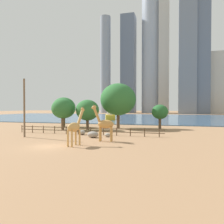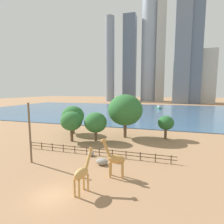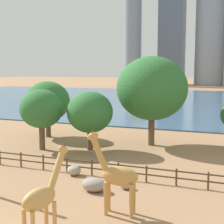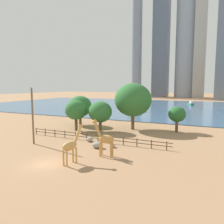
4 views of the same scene
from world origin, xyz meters
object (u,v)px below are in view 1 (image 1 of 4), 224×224
tree_right_tall (118,99)px  boat_sailboat (161,115)px  tree_left_large (87,110)px  boat_ferry (110,116)px  giraffe_companion (75,127)px  tree_center_broad (63,109)px  boulder_small (107,135)px  utility_pole (24,108)px  boulder_near_fence (93,134)px  boulder_by_pole (82,132)px  tree_left_small (160,112)px  tree_right_small (64,108)px  giraffe_tall (104,124)px

tree_right_tall → boat_sailboat: 66.98m
tree_right_tall → tree_left_large: bearing=-139.3°
boat_ferry → giraffe_companion: bearing=-7.0°
giraffe_companion → tree_center_broad: bearing=45.1°
boulder_small → tree_right_tall: 15.85m
utility_pole → tree_center_broad: utility_pole is taller
boulder_near_fence → boulder_by_pole: size_ratio=1.56×
boulder_small → tree_center_broad: tree_center_broad is taller
tree_right_tall → tree_left_small: (9.04, 1.34, -2.79)m
giraffe_companion → tree_left_large: tree_left_large is taller
giraffe_companion → boat_sailboat: giraffe_companion is taller
utility_pole → tree_right_small: 18.11m
giraffe_tall → boat_sailboat: size_ratio=1.11×
giraffe_tall → boulder_by_pole: giraffe_tall is taller
tree_left_large → tree_right_small: 9.13m
boat_sailboat → tree_right_tall: bearing=145.2°
tree_right_small → tree_right_tall: bearing=0.5°
giraffe_companion → utility_pole: (-10.99, 5.04, 2.28)m
boulder_small → tree_left_small: tree_left_small is taller
giraffe_tall → boulder_small: size_ratio=5.77×
boat_sailboat → boulder_by_pole: bearing=143.8°
boulder_by_pole → tree_left_small: 19.05m
giraffe_companion → tree_right_small: (-13.71, 22.95, 2.23)m
boulder_small → tree_left_large: 12.82m
tree_center_broad → tree_right_small: bearing=116.1°
giraffe_companion → utility_pole: 12.30m
giraffe_companion → boulder_by_pole: 10.80m
giraffe_companion → tree_center_broad: size_ratio=0.74×
tree_left_large → tree_left_small: bearing=22.6°
giraffe_companion → tree_left_large: bearing=30.1°
tree_left_small → tree_right_small: (-22.39, -1.47, 0.88)m
boulder_by_pole → tree_right_small: bearing=128.6°
boulder_by_pole → boat_sailboat: size_ratio=0.25×
boat_sailboat → giraffe_tall: bearing=148.1°
boulder_by_pole → tree_right_tall: size_ratio=0.11×
boulder_small → tree_right_small: tree_right_small is taller
giraffe_tall → utility_pole: 13.57m
boulder_small → tree_right_tall: size_ratio=0.09×
tree_center_broad → tree_left_large: bearing=18.4°
tree_right_small → boat_ferry: size_ratio=0.74×
utility_pole → boulder_small: bearing=15.8°
giraffe_tall → boat_ferry: 49.54m
boulder_near_fence → tree_right_small: bearing=130.3°
giraffe_tall → tree_center_broad: bearing=-48.3°
boulder_small → tree_left_large: tree_left_large is taller
boulder_near_fence → tree_right_small: size_ratio=0.25×
utility_pole → boat_sailboat: utility_pole is taller
boulder_near_fence → tree_right_small: (-13.30, 15.66, 4.02)m
tree_right_tall → boulder_by_pole: bearing=-103.3°
boulder_small → tree_center_broad: (-12.22, 8.20, 4.07)m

